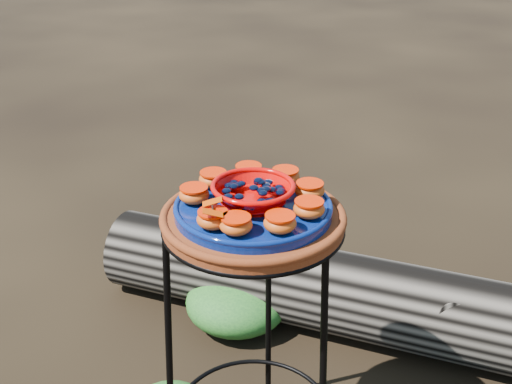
% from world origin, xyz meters
% --- Properties ---
extents(plant_stand, '(0.44, 0.44, 0.70)m').
position_xyz_m(plant_stand, '(0.00, 0.00, 0.35)').
color(plant_stand, black).
rests_on(plant_stand, ground).
extents(terracotta_saucer, '(0.40, 0.40, 0.03)m').
position_xyz_m(terracotta_saucer, '(0.00, 0.00, 0.72)').
color(terracotta_saucer, maroon).
rests_on(terracotta_saucer, plant_stand).
extents(cobalt_plate, '(0.34, 0.34, 0.02)m').
position_xyz_m(cobalt_plate, '(0.00, 0.00, 0.74)').
color(cobalt_plate, '#051045').
rests_on(cobalt_plate, terracotta_saucer).
extents(red_bowl, '(0.17, 0.17, 0.05)m').
position_xyz_m(red_bowl, '(0.00, 0.00, 0.78)').
color(red_bowl, '#D80603').
rests_on(red_bowl, cobalt_plate).
extents(glass_gems, '(0.13, 0.13, 0.02)m').
position_xyz_m(glass_gems, '(0.00, 0.00, 0.81)').
color(glass_gems, black).
rests_on(glass_gems, red_bowl).
extents(orange_half_0, '(0.07, 0.07, 0.04)m').
position_xyz_m(orange_half_0, '(-0.06, -0.11, 0.77)').
color(orange_half_0, '#D44115').
rests_on(orange_half_0, cobalt_plate).
extents(orange_half_1, '(0.07, 0.07, 0.04)m').
position_xyz_m(orange_half_1, '(-0.01, -0.13, 0.77)').
color(orange_half_1, '#D44115').
rests_on(orange_half_1, cobalt_plate).
extents(orange_half_2, '(0.07, 0.07, 0.04)m').
position_xyz_m(orange_half_2, '(0.08, -0.10, 0.77)').
color(orange_half_2, '#D44115').
rests_on(orange_half_2, cobalt_plate).
extents(orange_half_3, '(0.07, 0.07, 0.04)m').
position_xyz_m(orange_half_3, '(0.12, -0.03, 0.77)').
color(orange_half_3, '#D44115').
rests_on(orange_half_3, cobalt_plate).
extents(orange_half_4, '(0.07, 0.07, 0.04)m').
position_xyz_m(orange_half_4, '(0.12, 0.06, 0.77)').
color(orange_half_4, '#D44115').
rests_on(orange_half_4, cobalt_plate).
extents(orange_half_5, '(0.07, 0.07, 0.04)m').
position_xyz_m(orange_half_5, '(0.05, 0.12, 0.77)').
color(orange_half_5, '#D44115').
rests_on(orange_half_5, cobalt_plate).
extents(orange_half_6, '(0.07, 0.07, 0.04)m').
position_xyz_m(orange_half_6, '(-0.04, 0.12, 0.77)').
color(orange_half_6, '#D44115').
rests_on(orange_half_6, cobalt_plate).
extents(orange_half_7, '(0.07, 0.07, 0.04)m').
position_xyz_m(orange_half_7, '(-0.11, 0.07, 0.77)').
color(orange_half_7, '#D44115').
rests_on(orange_half_7, cobalt_plate).
extents(orange_half_8, '(0.07, 0.07, 0.04)m').
position_xyz_m(orange_half_8, '(-0.13, -0.01, 0.77)').
color(orange_half_8, '#D44115').
rests_on(orange_half_8, cobalt_plate).
extents(butterfly, '(0.10, 0.08, 0.02)m').
position_xyz_m(butterfly, '(-0.06, -0.11, 0.80)').
color(butterfly, '#D03900').
rests_on(butterfly, orange_half_0).
extents(driftwood_log, '(1.54, 0.64, 0.28)m').
position_xyz_m(driftwood_log, '(0.09, 0.61, 0.14)').
color(driftwood_log, black).
rests_on(driftwood_log, ground).
extents(foliage_back, '(0.35, 0.35, 0.18)m').
position_xyz_m(foliage_back, '(-0.17, 0.56, 0.09)').
color(foliage_back, '#1A451B').
rests_on(foliage_back, ground).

